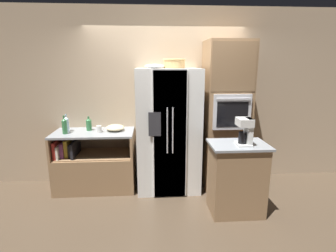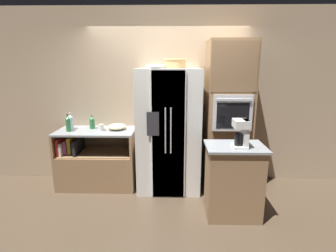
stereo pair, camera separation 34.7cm
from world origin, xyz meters
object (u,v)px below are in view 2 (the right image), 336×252
object	(u,v)px
bottle_tall	(68,124)
coffee_maker	(242,132)
bottle_short	(92,122)
mug	(101,128)
mixing_bowl	(117,127)
wicker_basket	(175,63)
bottle_wide	(71,122)
fruit_bowl	(155,66)
refrigerator	(169,131)
wall_oven	(228,117)

from	to	relation	value
bottle_tall	coffee_maker	world-z (taller)	coffee_maker
coffee_maker	bottle_short	bearing A→B (deg)	154.99
mug	mixing_bowl	xyz separation A→B (m)	(0.23, 0.08, -0.00)
mug	coffee_maker	xyz separation A→B (m)	(1.94, -0.86, 0.16)
wicker_basket	bottle_tall	distance (m)	1.86
bottle_short	wicker_basket	bearing A→B (deg)	-4.15
mixing_bowl	coffee_maker	world-z (taller)	coffee_maker
bottle_wide	coffee_maker	bearing A→B (deg)	-20.87
fruit_bowl	coffee_maker	world-z (taller)	fruit_bowl
fruit_bowl	bottle_short	bearing A→B (deg)	172.50
refrigerator	fruit_bowl	xyz separation A→B (m)	(-0.20, 0.01, 0.97)
mug	coffee_maker	distance (m)	2.13
refrigerator	wicker_basket	xyz separation A→B (m)	(0.09, 0.05, 1.01)
refrigerator	bottle_wide	bearing A→B (deg)	176.64
coffee_maker	wall_oven	bearing A→B (deg)	89.62
wicker_basket	bottle_wide	world-z (taller)	wicker_basket
refrigerator	bottle_short	world-z (taller)	refrigerator
bottle_tall	mixing_bowl	size ratio (longest dim) A/B	0.98
refrigerator	bottle_tall	world-z (taller)	refrigerator
bottle_wide	mug	xyz separation A→B (m)	(0.50, -0.08, -0.07)
mixing_bowl	wicker_basket	bearing A→B (deg)	-2.81
mixing_bowl	wall_oven	bearing A→B (deg)	-1.43
wicker_basket	bottle_short	distance (m)	1.61
fruit_bowl	coffee_maker	distance (m)	1.58
bottle_short	mug	distance (m)	0.23
bottle_tall	bottle_wide	distance (m)	0.12
bottle_tall	bottle_wide	world-z (taller)	bottle_tall
bottle_short	mixing_bowl	world-z (taller)	bottle_short
refrigerator	bottle_short	size ratio (longest dim) A/B	8.49
wicker_basket	bottle_short	world-z (taller)	wicker_basket
wall_oven	fruit_bowl	xyz separation A→B (m)	(-1.10, -0.04, 0.76)
bottle_wide	coffee_maker	distance (m)	2.62
fruit_bowl	mug	distance (m)	1.26
mixing_bowl	fruit_bowl	bearing A→B (deg)	-7.75
bottle_wide	mug	distance (m)	0.51
bottle_wide	wall_oven	bearing A→B (deg)	-0.82
bottle_tall	bottle_wide	size ratio (longest dim) A/B	1.02
fruit_bowl	bottle_short	distance (m)	1.36
wall_oven	coffee_maker	world-z (taller)	wall_oven
bottle_tall	mixing_bowl	distance (m)	0.73
fruit_bowl	bottle_tall	distance (m)	1.59
refrigerator	fruit_bowl	bearing A→B (deg)	175.90
mixing_bowl	bottle_wide	bearing A→B (deg)	-179.36
refrigerator	wall_oven	size ratio (longest dim) A/B	0.82
mug	refrigerator	bearing A→B (deg)	-0.83
wall_oven	bottle_wide	bearing A→B (deg)	179.18
wall_oven	mixing_bowl	size ratio (longest dim) A/B	8.07
wall_oven	mug	world-z (taller)	wall_oven
bottle_tall	mixing_bowl	world-z (taller)	bottle_tall
bottle_short	mug	size ratio (longest dim) A/B	1.95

